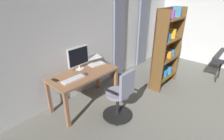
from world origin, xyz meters
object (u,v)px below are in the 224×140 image
at_px(laptop, 95,61).
at_px(computer_mouse, 85,74).
at_px(computer_monitor, 78,57).
at_px(cell_phone_by_monitor, 55,80).
at_px(bookshelf, 165,48).
at_px(desk, 84,77).
at_px(computer_keyboard, 73,79).
at_px(office_chair, 120,97).
at_px(piano_keyboard, 224,56).

xyz_separation_m(laptop, computer_mouse, (0.49, 0.26, -0.04)).
height_order(computer_monitor, laptop, computer_monitor).
relative_size(computer_monitor, computer_mouse, 4.91).
height_order(cell_phone_by_monitor, bookshelf, bookshelf).
relative_size(desk, cell_phone_by_monitor, 9.37).
height_order(computer_keyboard, bookshelf, bookshelf).
bearing_deg(cell_phone_by_monitor, computer_keyboard, 128.90).
bearing_deg(computer_monitor, bookshelf, 151.52).
relative_size(desk, office_chair, 1.34).
bearing_deg(bookshelf, computer_keyboard, -17.29).
bearing_deg(computer_mouse, laptop, -152.22).
bearing_deg(bookshelf, piano_keyboard, 138.48).
relative_size(office_chair, computer_keyboard, 2.29).
height_order(desk, bookshelf, bookshelf).
xyz_separation_m(desk, bookshelf, (-1.89, 0.77, 0.32)).
distance_m(computer_monitor, laptop, 0.45).
height_order(computer_mouse, bookshelf, bookshelf).
xyz_separation_m(office_chair, cell_phone_by_monitor, (0.68, -0.97, 0.27)).
distance_m(computer_keyboard, computer_mouse, 0.28).
bearing_deg(piano_keyboard, laptop, -39.04).
bearing_deg(cell_phone_by_monitor, bookshelf, 153.30).
height_order(office_chair, computer_keyboard, office_chair).
relative_size(desk, computer_mouse, 13.49).
bearing_deg(desk, computer_monitor, -108.63).
bearing_deg(computer_monitor, computer_keyboard, 38.83).
distance_m(desk, computer_mouse, 0.15).
distance_m(cell_phone_by_monitor, piano_keyboard, 4.10).
relative_size(office_chair, laptop, 2.59).
distance_m(computer_monitor, cell_phone_by_monitor, 0.66).
height_order(bookshelf, piano_keyboard, bookshelf).
xyz_separation_m(computer_mouse, cell_phone_by_monitor, (0.52, -0.23, -0.01)).
distance_m(laptop, cell_phone_by_monitor, 1.01).
distance_m(computer_mouse, piano_keyboard, 3.54).
height_order(computer_keyboard, cell_phone_by_monitor, computer_keyboard).
bearing_deg(desk, laptop, -159.83).
bearing_deg(computer_keyboard, cell_phone_by_monitor, -45.07).
distance_m(desk, computer_keyboard, 0.33).
distance_m(computer_monitor, computer_mouse, 0.39).
bearing_deg(office_chair, bookshelf, -0.19).
xyz_separation_m(computer_keyboard, cell_phone_by_monitor, (0.23, -0.23, -0.01)).
xyz_separation_m(computer_mouse, bookshelf, (-1.90, 0.68, 0.20)).
height_order(computer_keyboard, piano_keyboard, piano_keyboard).
height_order(office_chair, computer_monitor, computer_monitor).
bearing_deg(computer_keyboard, piano_keyboard, 152.85).
bearing_deg(computer_keyboard, office_chair, 121.65).
xyz_separation_m(computer_monitor, computer_mouse, (0.09, 0.30, -0.24)).
distance_m(computer_monitor, computer_keyboard, 0.54).
height_order(computer_keyboard, laptop, laptop).
xyz_separation_m(laptop, cell_phone_by_monitor, (1.01, 0.03, -0.05)).
xyz_separation_m(computer_keyboard, computer_mouse, (-0.28, 0.00, 0.01)).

